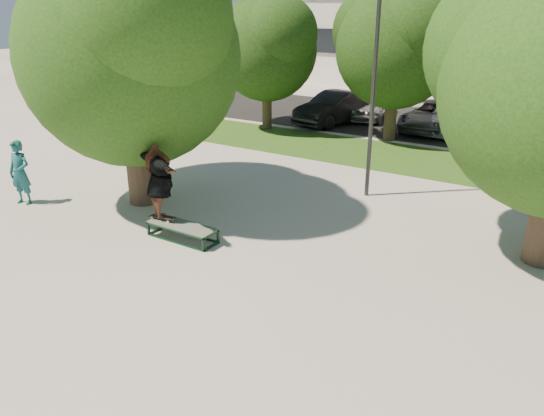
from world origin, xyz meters
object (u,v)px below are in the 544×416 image
Objects in this scene: grind_box at (183,232)px; car_dark at (335,108)px; bystander at (20,173)px; car_silver_b at (457,115)px; lamppost at (374,89)px; tree_left at (130,42)px; car_silver_a at (370,104)px; car_grey at (434,116)px.

car_dark reaches higher than grind_box.
car_silver_b is (7.91, 16.23, -0.19)m from bystander.
lamppost is 3.39× the size of grind_box.
lamppost is at bearing -90.90° from car_silver_b.
tree_left is at bearing 152.11° from grind_box.
lamppost is 1.21× the size of car_silver_b.
car_silver_b is at bearing 90.50° from lamppost.
car_silver_a is 0.82× the size of car_silver_b.
car_silver_b reaches higher than grind_box.
car_dark is 0.99× the size of car_grey.
car_dark is 0.91× the size of car_silver_b.
car_grey is at bearing 51.66° from bystander.
grind_box is 15.85m from car_silver_b.
car_silver_a reaches higher than grind_box.
lamppost is at bearing -46.53° from car_dark.
car_silver_a is at bearing 86.91° from tree_left.
tree_left is 13.10m from car_dark.
car_silver_a is (-4.50, 10.76, -2.44)m from lamppost.
bystander is 14.86m from car_dark.
grind_box is 0.39× the size of car_grey.
bystander is at bearing -117.39° from car_silver_b.
car_dark is (-0.88, -2.09, 0.05)m from car_silver_a.
lamppost reaches higher than bystander.
tree_left is 1.72× the size of car_silver_a.
tree_left is 3.95× the size of grind_box.
grind_box is 5.58m from bystander.
car_dark is (-0.09, 12.57, -3.67)m from tree_left.
grind_box is 14.36m from car_dark.
car_silver_b is at bearing 28.51° from car_dark.
grind_box is at bearing -66.75° from car_dark.
car_grey is (1.47, 15.26, 0.45)m from grind_box.
bystander is 0.37× the size of car_silver_b.
car_silver_a is 4.44m from car_silver_b.
car_grey is at bearing 84.50° from grind_box.
tree_left is 1.16× the size of lamppost.
lamppost is at bearing -83.38° from car_grey.
car_silver_b is at bearing 49.45° from bystander.
grind_box is at bearing -114.83° from lamppost.
car_dark is 4.53m from car_grey.
grind_box is 0.39× the size of car_dark.
car_silver_a is 2.27m from car_dark.
car_grey is at bearing 95.91° from lamppost.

